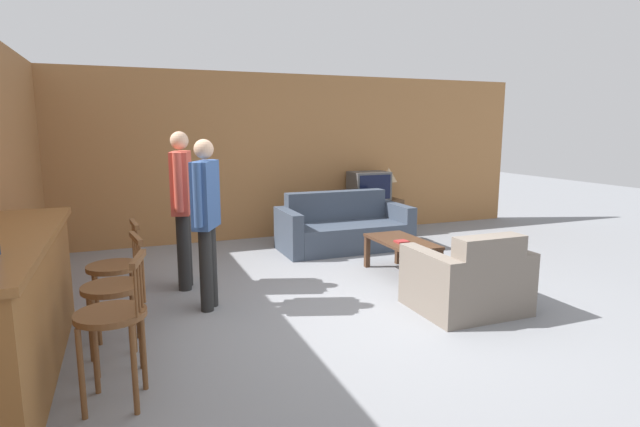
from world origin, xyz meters
TOP-DOWN VIEW (x-y plane):
  - ground_plane at (0.00, 0.00)m, footprint 24.00×24.00m
  - wall_back at (0.00, 3.71)m, footprint 9.40×0.08m
  - bar_counter at (-2.84, -0.20)m, footprint 0.55×2.55m
  - bar_chair_near at (-2.20, -0.81)m, footprint 0.52×0.52m
  - bar_chair_mid at (-2.20, -0.23)m, footprint 0.50×0.50m
  - bar_chair_far at (-2.20, 0.36)m, footprint 0.48×0.48m
  - couch_far at (0.86, 2.53)m, footprint 1.89×0.89m
  - armchair_near at (0.95, -0.25)m, footprint 0.99×0.85m
  - coffee_table at (0.96, 1.01)m, footprint 0.53×1.00m
  - tv_unit at (1.69, 3.34)m, footprint 1.07×0.52m
  - tv at (1.69, 3.34)m, footprint 0.63×0.46m
  - book_on_table at (0.89, 0.89)m, footprint 0.14×0.13m
  - table_lamp at (2.06, 3.34)m, footprint 0.29×0.29m
  - person_by_window at (-1.52, 1.47)m, footprint 0.28×0.57m
  - person_by_counter at (-1.38, 0.72)m, footprint 0.33×0.48m

SIDE VIEW (x-z plane):
  - ground_plane at x=0.00m, z-range 0.00..0.00m
  - tv_unit at x=1.69m, z-range 0.00..0.57m
  - couch_far at x=0.86m, z-range -0.12..0.69m
  - armchair_near at x=0.95m, z-range -0.11..0.68m
  - coffee_table at x=0.96m, z-range 0.15..0.58m
  - book_on_table at x=0.89m, z-range 0.43..0.46m
  - bar_counter at x=-2.84m, z-range 0.00..1.03m
  - bar_chair_near at x=-2.20m, z-range 0.06..1.03m
  - bar_chair_mid at x=-2.20m, z-range 0.06..1.03m
  - bar_chair_far at x=-2.20m, z-range 0.06..1.03m
  - tv at x=1.69m, z-range 0.57..1.04m
  - person_by_counter at x=-1.38m, z-range 0.11..1.77m
  - table_lamp at x=2.06m, z-range 0.70..1.22m
  - person_by_window at x=-1.52m, z-range 0.11..1.83m
  - wall_back at x=0.00m, z-range 0.00..2.60m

